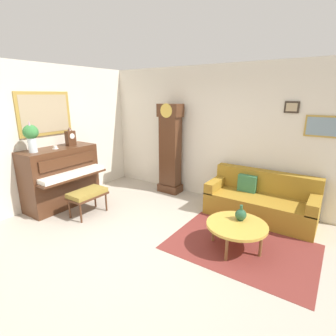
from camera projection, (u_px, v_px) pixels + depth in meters
ground_plane at (140, 245)px, 4.04m from camera, size 6.40×6.00×0.10m
wall_left at (36, 137)px, 5.05m from camera, size 0.13×4.90×2.80m
wall_back at (211, 134)px, 5.55m from camera, size 5.30×0.13×2.80m
area_rug at (241, 247)px, 3.90m from camera, size 2.10×1.50×0.01m
piano at (61, 177)px, 5.24m from camera, size 0.87×1.44×1.20m
piano_bench at (87, 194)px, 4.86m from camera, size 0.42×0.70×0.48m
grandfather_clock at (170, 151)px, 5.89m from camera, size 0.52×0.34×2.03m
couch at (260, 201)px, 4.78m from camera, size 1.90×0.80×0.84m
coffee_table at (237, 226)px, 3.77m from camera, size 0.88×0.88×0.40m
mantel_clock at (70, 137)px, 5.27m from camera, size 0.13×0.18×0.38m
flower_vase at (31, 135)px, 4.60m from camera, size 0.26×0.26×0.58m
teacup at (55, 148)px, 4.98m from camera, size 0.12×0.12×0.06m
green_jug at (241, 215)px, 3.86m from camera, size 0.17×0.17×0.24m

